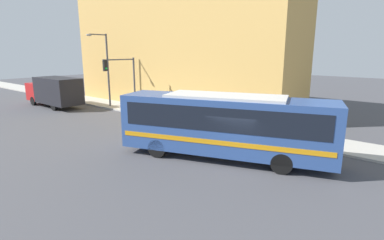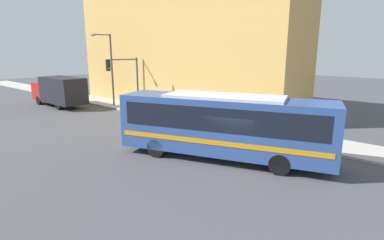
{
  "view_description": "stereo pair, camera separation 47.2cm",
  "coord_description": "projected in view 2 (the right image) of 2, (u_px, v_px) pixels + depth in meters",
  "views": [
    {
      "loc": [
        -12.49,
        -7.32,
        5.54
      ],
      "look_at": [
        1.15,
        3.85,
        1.46
      ],
      "focal_mm": 28.0,
      "sensor_mm": 36.0,
      "label": 1
    },
    {
      "loc": [
        -12.19,
        -7.68,
        5.54
      ],
      "look_at": [
        1.15,
        3.85,
        1.46
      ],
      "focal_mm": 28.0,
      "sensor_mm": 36.0,
      "label": 2
    }
  ],
  "objects": [
    {
      "name": "traffic_light_pole",
      "position": [
        127.0,
        75.0,
        26.24
      ],
      "size": [
        3.28,
        0.35,
        4.83
      ],
      "color": "#47474C",
      "rests_on": "sidewalk"
    },
    {
      "name": "city_bus",
      "position": [
        223.0,
        123.0,
        15.34
      ],
      "size": [
        5.81,
        11.06,
        3.38
      ],
      "rotation": [
        0.0,
        0.0,
        0.33
      ],
      "color": "#2D4C8C",
      "rests_on": "ground_plane"
    },
    {
      "name": "ground_plane",
      "position": [
        235.0,
        163.0,
        15.12
      ],
      "size": [
        120.0,
        120.0,
        0.0
      ],
      "primitive_type": "plane",
      "color": "#47474C"
    },
    {
      "name": "street_lamp",
      "position": [
        109.0,
        64.0,
        29.37
      ],
      "size": [
        2.19,
        0.28,
        7.01
      ],
      "color": "#47474C",
      "rests_on": "sidewalk"
    },
    {
      "name": "delivery_truck",
      "position": [
        59.0,
        90.0,
        30.42
      ],
      "size": [
        2.42,
        7.54,
        2.98
      ],
      "color": "black",
      "rests_on": "ground_plane"
    },
    {
      "name": "building_facade",
      "position": [
        180.0,
        41.0,
        30.15
      ],
      "size": [
        6.0,
        25.25,
        12.99
      ],
      "color": "tan",
      "rests_on": "ground_plane"
    },
    {
      "name": "fire_hydrant",
      "position": [
        237.0,
        126.0,
        20.77
      ],
      "size": [
        0.25,
        0.33,
        0.7
      ],
      "color": "#999999",
      "rests_on": "sidewalk"
    },
    {
      "name": "sidewalk",
      "position": [
        109.0,
        103.0,
        32.31
      ],
      "size": [
        3.09,
        70.0,
        0.13
      ],
      "color": "#B7B2A8",
      "rests_on": "ground_plane"
    }
  ]
}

